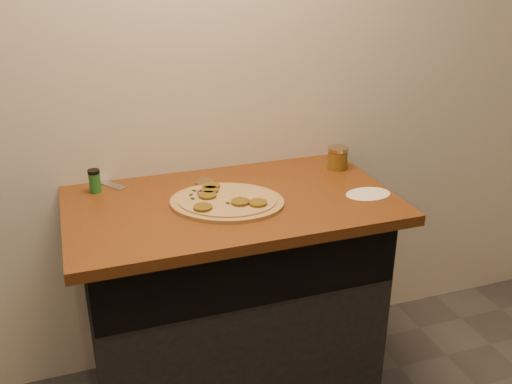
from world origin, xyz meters
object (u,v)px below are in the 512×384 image
object	(u,v)px
pizza	(226,201)
chefs_knife	(95,179)
spice_shaker	(95,181)
salsa_jar	(338,158)

from	to	relation	value
pizza	chefs_knife	world-z (taller)	pizza
spice_shaker	chefs_knife	bearing A→B (deg)	87.74
pizza	chefs_knife	size ratio (longest dim) A/B	2.17
salsa_jar	spice_shaker	xyz separation A→B (m)	(-0.98, 0.07, -0.00)
chefs_knife	spice_shaker	distance (m)	0.13
pizza	salsa_jar	distance (m)	0.57
salsa_jar	spice_shaker	size ratio (longest dim) A/B	1.03
pizza	spice_shaker	xyz separation A→B (m)	(-0.44, 0.26, 0.04)
salsa_jar	spice_shaker	bearing A→B (deg)	175.94
chefs_knife	spice_shaker	world-z (taller)	spice_shaker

